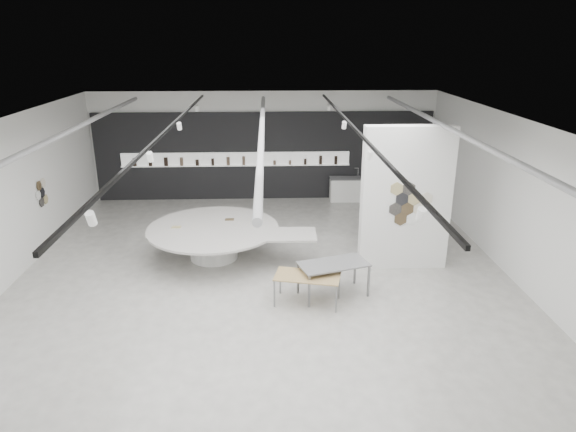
{
  "coord_description": "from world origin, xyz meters",
  "views": [
    {
      "loc": [
        0.13,
        -10.87,
        5.59
      ],
      "look_at": [
        0.61,
        1.2,
        1.32
      ],
      "focal_mm": 32.0,
      "sensor_mm": 36.0,
      "label": 1
    }
  ],
  "objects_px": {
    "sample_table_stone": "(334,266)",
    "kitchen_counter": "(350,189)",
    "display_island": "(216,238)",
    "partition_column": "(406,199)",
    "sample_table_wood": "(307,278)"
  },
  "relations": [
    {
      "from": "sample_table_stone",
      "to": "display_island",
      "type": "bearing_deg",
      "value": 142.55
    },
    {
      "from": "sample_table_wood",
      "to": "kitchen_counter",
      "type": "xyz_separation_m",
      "value": [
        2.09,
        7.37,
        -0.19
      ]
    },
    {
      "from": "display_island",
      "to": "sample_table_stone",
      "type": "distance_m",
      "value": 3.56
    },
    {
      "from": "display_island",
      "to": "kitchen_counter",
      "type": "xyz_separation_m",
      "value": [
        4.31,
        4.86,
        -0.15
      ]
    },
    {
      "from": "display_island",
      "to": "partition_column",
      "type": "bearing_deg",
      "value": -6.38
    },
    {
      "from": "display_island",
      "to": "sample_table_stone",
      "type": "bearing_deg",
      "value": -35.69
    },
    {
      "from": "partition_column",
      "to": "display_island",
      "type": "bearing_deg",
      "value": 171.86
    },
    {
      "from": "sample_table_wood",
      "to": "kitchen_counter",
      "type": "distance_m",
      "value": 7.66
    },
    {
      "from": "partition_column",
      "to": "display_island",
      "type": "xyz_separation_m",
      "value": [
        -4.76,
        0.68,
        -1.23
      ]
    },
    {
      "from": "sample_table_wood",
      "to": "sample_table_stone",
      "type": "distance_m",
      "value": 0.71
    },
    {
      "from": "sample_table_wood",
      "to": "sample_table_stone",
      "type": "bearing_deg",
      "value": 29.49
    },
    {
      "from": "display_island",
      "to": "kitchen_counter",
      "type": "relative_size",
      "value": 2.98
    },
    {
      "from": "partition_column",
      "to": "sample_table_stone",
      "type": "distance_m",
      "value": 2.67
    },
    {
      "from": "partition_column",
      "to": "sample_table_wood",
      "type": "distance_m",
      "value": 3.35
    },
    {
      "from": "sample_table_stone",
      "to": "kitchen_counter",
      "type": "relative_size",
      "value": 1.13
    }
  ]
}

